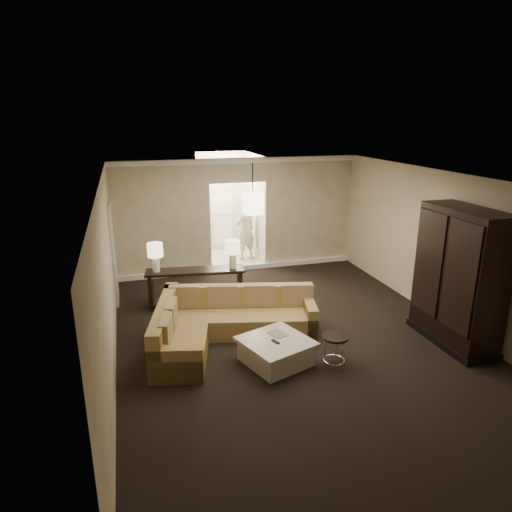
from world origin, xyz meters
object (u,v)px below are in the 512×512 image
object	(u,v)px
sectional_sofa	(221,323)
person	(245,228)
armoire	(458,281)
drink_table	(335,344)
coffee_table	(276,351)
console_table	(196,284)

from	to	relation	value
sectional_sofa	person	xyz separation A→B (m)	(1.63, 4.45, 0.54)
armoire	drink_table	world-z (taller)	armoire
drink_table	person	size ratio (longest dim) A/B	0.30
sectional_sofa	coffee_table	distance (m)	1.20
sectional_sofa	coffee_table	world-z (taller)	sectional_sofa
sectional_sofa	drink_table	distance (m)	2.02
console_table	armoire	bearing A→B (deg)	-27.57
coffee_table	sectional_sofa	bearing A→B (deg)	124.28
coffee_table	console_table	size ratio (longest dim) A/B	0.62
coffee_table	console_table	bearing A→B (deg)	107.67
sectional_sofa	armoire	distance (m)	4.07
person	armoire	bearing A→B (deg)	92.16
console_table	armoire	xyz separation A→B (m)	(3.99, -2.82, 0.67)
sectional_sofa	drink_table	size ratio (longest dim) A/B	6.09
coffee_table	drink_table	distance (m)	0.93
coffee_table	armoire	size ratio (longest dim) A/B	0.53
armoire	coffee_table	bearing A→B (deg)	176.82
console_table	drink_table	bearing A→B (deg)	-52.75
sectional_sofa	coffee_table	size ratio (longest dim) A/B	2.49
coffee_table	armoire	distance (m)	3.28
coffee_table	person	size ratio (longest dim) A/B	0.72
sectional_sofa	console_table	xyz separation A→B (m)	(-0.17, 1.66, 0.13)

